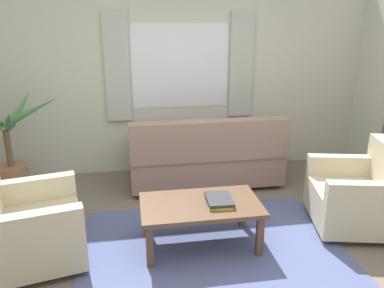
# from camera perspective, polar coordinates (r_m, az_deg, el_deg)

# --- Properties ---
(ground_plane) EXTENTS (6.24, 6.24, 0.00)m
(ground_plane) POSITION_cam_1_polar(r_m,az_deg,el_deg) (3.59, 3.37, -16.39)
(ground_plane) COLOR #6B6056
(wall_back) EXTENTS (5.32, 0.12, 2.60)m
(wall_back) POSITION_cam_1_polar(r_m,az_deg,el_deg) (5.24, -1.85, 10.09)
(wall_back) COLOR beige
(wall_back) RESTS_ON ground_plane
(window_with_curtains) EXTENTS (1.98, 0.07, 1.40)m
(window_with_curtains) POSITION_cam_1_polar(r_m,az_deg,el_deg) (5.13, -1.74, 11.61)
(window_with_curtains) COLOR white
(area_rug) EXTENTS (2.42, 1.96, 0.01)m
(area_rug) POSITION_cam_1_polar(r_m,az_deg,el_deg) (3.59, 3.37, -16.31)
(area_rug) COLOR #4C5684
(area_rug) RESTS_ON ground_plane
(couch) EXTENTS (1.90, 0.82, 0.92)m
(couch) POSITION_cam_1_polar(r_m,az_deg,el_deg) (4.82, 2.11, -2.09)
(couch) COLOR gray
(couch) RESTS_ON ground_plane
(armchair_left) EXTENTS (0.98, 1.00, 0.88)m
(armchair_left) POSITION_cam_1_polar(r_m,az_deg,el_deg) (3.61, -23.87, -11.23)
(armchair_left) COLOR #BCB293
(armchair_left) RESTS_ON ground_plane
(armchair_right) EXTENTS (0.98, 1.00, 0.88)m
(armchair_right) POSITION_cam_1_polar(r_m,az_deg,el_deg) (4.22, 24.12, -6.97)
(armchair_right) COLOR #BCB293
(armchair_right) RESTS_ON ground_plane
(coffee_table) EXTENTS (1.10, 0.64, 0.44)m
(coffee_table) POSITION_cam_1_polar(r_m,az_deg,el_deg) (3.53, 1.30, -9.71)
(coffee_table) COLOR brown
(coffee_table) RESTS_ON ground_plane
(book_stack_on_table) EXTENTS (0.24, 0.33, 0.05)m
(book_stack_on_table) POSITION_cam_1_polar(r_m,az_deg,el_deg) (3.51, 4.12, -8.46)
(book_stack_on_table) COLOR gold
(book_stack_on_table) RESTS_ON coffee_table
(potted_plant) EXTENTS (1.10, 1.00, 1.23)m
(potted_plant) POSITION_cam_1_polar(r_m,az_deg,el_deg) (5.06, -25.55, -1.52)
(potted_plant) COLOR #9E6B4C
(potted_plant) RESTS_ON ground_plane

